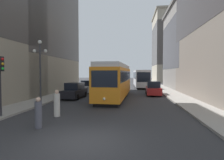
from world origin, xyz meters
TOP-DOWN VIEW (x-y plane):
  - ground_plane at (0.00, 0.00)m, footprint 200.00×200.00m
  - sidewalk_left at (-7.37, 40.00)m, footprint 2.71×120.00m
  - sidewalk_right at (7.37, 40.00)m, footprint 2.71×120.00m
  - streetcar at (-0.01, 13.35)m, footprint 3.19×12.41m
  - transit_bus at (3.59, 29.90)m, footprint 3.03×12.07m
  - parked_car_left_near at (-4.71, 19.17)m, footprint 1.98×4.51m
  - parked_car_left_mid at (-4.71, 12.87)m, footprint 2.01×4.55m
  - parked_car_right_far at (4.71, 17.22)m, footprint 2.00×5.03m
  - pedestrian_crossing_near at (-2.91, 1.59)m, footprint 0.37×0.37m
  - pedestrian_crossing_far at (-3.03, 4.19)m, footprint 0.40×0.40m
  - traffic_light_near_left at (-6.39, 3.26)m, footprint 0.47×0.36m
  - lamp_post_left_near at (-6.61, 8.66)m, footprint 1.41×0.36m
  - building_left_midblock at (-14.08, 18.88)m, footprint 11.31×17.77m
  - building_right_midblock at (14.21, 52.86)m, footprint 11.58×15.13m
  - building_right_far at (16.54, 27.51)m, footprint 16.22×15.22m

SIDE VIEW (x-z plane):
  - ground_plane at x=0.00m, z-range 0.00..0.00m
  - sidewalk_left at x=-7.37m, z-range 0.00..0.15m
  - sidewalk_right at x=7.37m, z-range 0.00..0.15m
  - pedestrian_crossing_near at x=-2.91m, z-range -0.06..1.60m
  - pedestrian_crossing_far at x=-3.03m, z-range -0.06..1.74m
  - parked_car_left_near at x=-4.71m, z-range -0.07..1.75m
  - parked_car_left_mid at x=-4.71m, z-range -0.07..1.75m
  - parked_car_right_far at x=4.71m, z-range -0.07..1.75m
  - transit_bus at x=3.59m, z-range 0.22..3.67m
  - streetcar at x=-0.01m, z-range 0.16..4.05m
  - traffic_light_near_left at x=-6.39m, z-range 1.19..5.03m
  - lamp_post_left_near at x=-6.61m, z-range 1.04..6.88m
  - building_right_far at x=16.54m, z-range 0.19..15.41m
  - building_left_midblock at x=-14.08m, z-range 0.30..21.33m
  - building_right_midblock at x=14.21m, z-range 0.32..22.16m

